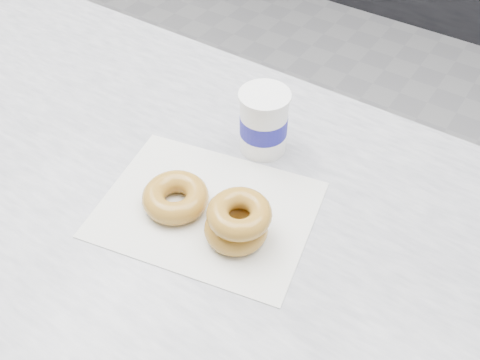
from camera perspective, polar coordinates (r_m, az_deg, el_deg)
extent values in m
plane|color=gray|center=(2.05, -2.07, -3.65)|extent=(5.00, 5.00, 0.00)
cube|color=#333335|center=(1.46, -16.30, -7.44)|extent=(3.00, 0.70, 0.86)
cube|color=silver|center=(1.15, -20.86, 6.24)|extent=(3.06, 0.76, 0.04)
cube|color=silver|center=(0.87, -3.55, -3.11)|extent=(0.39, 0.32, 0.00)
torus|color=#B69032|center=(0.87, -6.89, -1.82)|extent=(0.14, 0.14, 0.04)
torus|color=#B69032|center=(0.82, -0.42, -5.20)|extent=(0.10, 0.10, 0.03)
torus|color=#B69032|center=(0.80, -0.07, -3.62)|extent=(0.11, 0.11, 0.03)
cylinder|color=white|center=(0.94, 2.54, 6.22)|extent=(0.10, 0.10, 0.12)
cylinder|color=white|center=(0.90, 2.66, 9.00)|extent=(0.09, 0.09, 0.01)
cylinder|color=navy|center=(0.94, 2.53, 5.98)|extent=(0.10, 0.10, 0.04)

